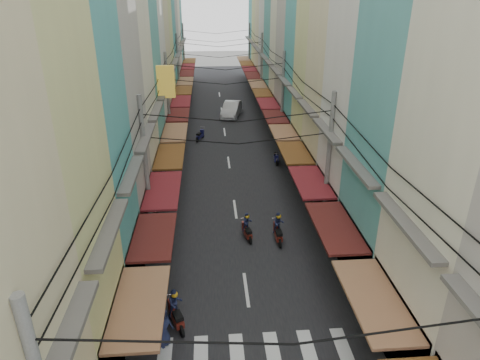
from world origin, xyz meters
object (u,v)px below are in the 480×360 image
white_car (232,116)px  market_umbrella (427,280)px  bicycle (397,277)px  traffic_sign (352,242)px

white_car → market_umbrella: market_umbrella is taller
white_car → bicycle: size_ratio=3.50×
white_car → traffic_sign: (4.10, -28.78, 1.91)m
market_umbrella → traffic_sign: 3.92m
market_umbrella → traffic_sign: (-2.08, 3.32, -0.14)m
bicycle → traffic_sign: bearing=83.3°
bicycle → traffic_sign: size_ratio=0.60×
traffic_sign → white_car: bearing=98.1°
traffic_sign → market_umbrella: bearing=-57.9°
bicycle → traffic_sign: (-2.38, 0.36, 1.91)m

